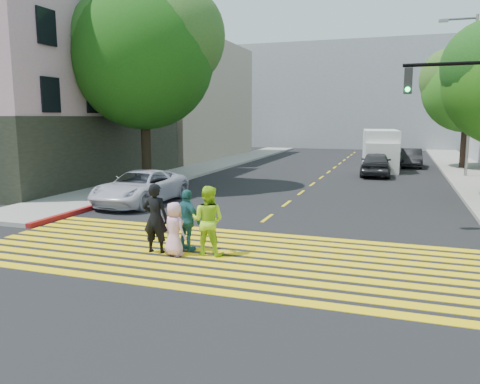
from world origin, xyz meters
The scene contains 20 objects.
ground centered at (0.00, 0.00, 0.00)m, with size 120.00×120.00×0.00m, color black.
sidewalk_left centered at (-8.50, 22.00, 0.07)m, with size 3.00×40.00×0.15m, color gray.
curb_red centered at (-6.90, 6.00, 0.08)m, with size 0.20×8.00×0.16m, color maroon.
crosswalk centered at (0.00, 1.28, 0.01)m, with size 13.40×5.30×0.01m.
lane_line centered at (0.00, 22.50, 0.01)m, with size 0.12×34.40×0.01m.
building_left_pink centered at (-16.00, 12.00, 4.58)m, with size 12.10×14.10×11.00m.
building_left_tan centered at (-16.00, 28.00, 5.00)m, with size 12.00×16.00×10.00m, color tan.
backdrop_block centered at (0.00, 48.00, 6.00)m, with size 30.00×8.00×12.00m, color gray.
tree_left centered at (-7.77, 11.30, 6.81)m, with size 8.51×8.23×10.10m.
tree_right_far centered at (8.55, 25.46, 5.83)m, with size 7.05×6.58×8.63m.
pedestrian_man centered at (-1.65, 0.94, 0.93)m, with size 0.68×0.45×1.86m, color black.
pedestrian_woman centered at (-0.26, 1.19, 0.91)m, with size 0.88×0.69×1.82m, color #A7E11F.
pedestrian_child centered at (-1.07, 0.88, 0.70)m, with size 0.68×0.45×1.40m, color #EFA8CC.
pedestrian_extra centered at (-0.93, 1.36, 0.83)m, with size 0.98×0.41×1.67m, color #296970.
white_sedan centered at (-5.75, 7.07, 0.69)m, with size 2.27×4.93×1.37m, color silver.
dark_car_near centered at (3.00, 19.91, 0.75)m, with size 1.76×4.38×1.49m, color #242427.
silver_car centered at (3.77, 29.22, 0.67)m, with size 1.87×4.60×1.33m, color gray.
dark_car_parked centered at (5.15, 26.09, 0.66)m, with size 1.40×4.01×1.32m, color black.
white_van centered at (3.09, 23.32, 1.28)m, with size 2.66×5.91×2.70m.
street_lamp centered at (7.88, 20.39, 5.30)m, with size 2.09×0.23×9.24m.
Camera 1 is at (4.34, -9.70, 3.55)m, focal length 35.00 mm.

